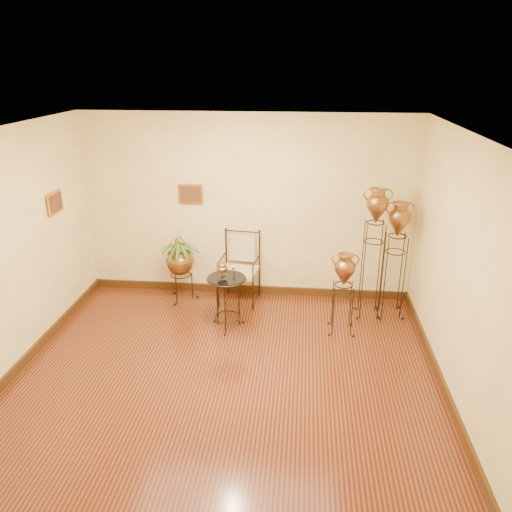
# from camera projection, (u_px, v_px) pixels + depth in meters

# --- Properties ---
(ground) EXTENTS (5.00, 5.00, 0.00)m
(ground) POSITION_uv_depth(u_px,v_px,m) (223.00, 386.00, 5.70)
(ground) COLOR #603116
(ground) RESTS_ON ground
(room_shell) EXTENTS (5.02, 5.02, 2.81)m
(room_shell) POSITION_uv_depth(u_px,v_px,m) (218.00, 244.00, 5.07)
(room_shell) COLOR #F9F2A0
(room_shell) RESTS_ON ground
(amphora_tall) EXTENTS (0.48, 0.48, 1.91)m
(amphora_tall) POSITION_uv_depth(u_px,v_px,m) (373.00, 252.00, 6.95)
(amphora_tall) COLOR black
(amphora_tall) RESTS_ON ground
(amphora_mid) EXTENTS (0.50, 0.50, 1.71)m
(amphora_mid) POSITION_uv_depth(u_px,v_px,m) (395.00, 259.00, 7.03)
(amphora_mid) COLOR black
(amphora_mid) RESTS_ON ground
(amphora_short) EXTENTS (0.44, 0.44, 1.15)m
(amphora_short) POSITION_uv_depth(u_px,v_px,m) (343.00, 293.00, 6.66)
(amphora_short) COLOR black
(amphora_short) RESTS_ON ground
(planter_urn) EXTENTS (0.73, 0.73, 1.20)m
(planter_urn) POSITION_uv_depth(u_px,v_px,m) (180.00, 259.00, 7.53)
(planter_urn) COLOR black
(planter_urn) RESTS_ON ground
(armchair) EXTENTS (0.66, 0.63, 1.08)m
(armchair) POSITION_uv_depth(u_px,v_px,m) (239.00, 269.00, 7.50)
(armchair) COLOR black
(armchair) RESTS_ON ground
(side_table) EXTENTS (0.69, 0.69, 0.95)m
(side_table) POSITION_uv_depth(u_px,v_px,m) (227.00, 301.00, 6.82)
(side_table) COLOR black
(side_table) RESTS_ON ground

